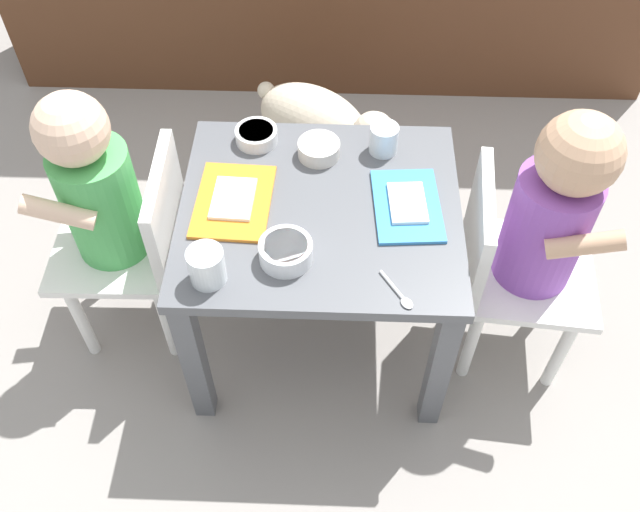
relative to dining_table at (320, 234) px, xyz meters
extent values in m
plane|color=gray|center=(0.00, 0.00, -0.37)|extent=(7.00, 7.00, 0.00)
cube|color=#515459|center=(0.00, 0.00, 0.07)|extent=(0.57, 0.51, 0.03)
cube|color=#515459|center=(-0.26, -0.23, -0.16)|extent=(0.04, 0.04, 0.43)
cube|color=#515459|center=(0.26, -0.23, -0.16)|extent=(0.04, 0.04, 0.43)
cube|color=#515459|center=(-0.26, 0.23, -0.16)|extent=(0.04, 0.04, 0.43)
cube|color=#515459|center=(0.26, 0.23, -0.16)|extent=(0.04, 0.04, 0.43)
cube|color=white|center=(-0.46, 0.02, -0.08)|extent=(0.28, 0.28, 0.02)
cube|color=white|center=(-0.33, 0.02, 0.03)|extent=(0.03, 0.27, 0.22)
cylinder|color=#4CB259|center=(-0.46, 0.02, 0.06)|extent=(0.16, 0.16, 0.27)
sphere|color=beige|center=(-0.47, 0.02, 0.26)|extent=(0.15, 0.15, 0.15)
cylinder|color=white|center=(-0.56, 0.12, -0.23)|extent=(0.03, 0.03, 0.27)
cylinder|color=white|center=(-0.55, -0.08, -0.23)|extent=(0.03, 0.03, 0.27)
cylinder|color=white|center=(-0.36, 0.12, -0.23)|extent=(0.03, 0.03, 0.27)
cylinder|color=white|center=(-0.35, -0.08, -0.23)|extent=(0.03, 0.03, 0.27)
cylinder|color=beige|center=(-0.51, 0.11, 0.12)|extent=(0.15, 0.04, 0.09)
cylinder|color=beige|center=(-0.50, -0.07, 0.12)|extent=(0.15, 0.04, 0.09)
cube|color=white|center=(0.46, -0.02, -0.08)|extent=(0.30, 0.30, 0.02)
cube|color=white|center=(0.33, -0.01, 0.03)|extent=(0.05, 0.27, 0.22)
cylinder|color=purple|center=(0.46, -0.02, 0.06)|extent=(0.17, 0.17, 0.27)
sphere|color=tan|center=(0.47, -0.02, 0.26)|extent=(0.16, 0.16, 0.16)
cylinder|color=white|center=(0.55, -0.13, -0.23)|extent=(0.03, 0.03, 0.27)
cylinder|color=white|center=(0.57, 0.07, -0.23)|extent=(0.03, 0.03, 0.27)
cylinder|color=white|center=(0.35, -0.11, -0.23)|extent=(0.03, 0.03, 0.27)
cylinder|color=white|center=(0.37, 0.09, -0.23)|extent=(0.03, 0.03, 0.27)
cylinder|color=tan|center=(0.50, -0.12, 0.13)|extent=(0.15, 0.05, 0.09)
cylinder|color=tan|center=(0.51, 0.07, 0.13)|extent=(0.15, 0.05, 0.09)
ellipsoid|color=beige|center=(-0.04, 0.56, -0.17)|extent=(0.39, 0.34, 0.20)
sphere|color=beige|center=(0.13, 0.46, -0.12)|extent=(0.12, 0.12, 0.12)
sphere|color=black|center=(0.16, 0.44, -0.12)|extent=(0.05, 0.05, 0.05)
torus|color=green|center=(0.10, 0.48, -0.13)|extent=(0.08, 0.10, 0.10)
sphere|color=beige|center=(-0.18, 0.64, -0.13)|extent=(0.05, 0.05, 0.05)
cylinder|color=beige|center=(0.01, 0.46, -0.31)|extent=(0.04, 0.04, 0.12)
cylinder|color=beige|center=(0.07, 0.56, -0.31)|extent=(0.04, 0.04, 0.12)
cylinder|color=beige|center=(-0.15, 0.56, -0.31)|extent=(0.04, 0.04, 0.12)
cylinder|color=beige|center=(-0.09, 0.65, -0.31)|extent=(0.04, 0.04, 0.12)
cube|color=orange|center=(-0.18, 0.01, 0.09)|extent=(0.16, 0.22, 0.01)
cube|color=white|center=(-0.18, 0.01, 0.09)|extent=(0.09, 0.12, 0.01)
cube|color=#388CD8|center=(0.18, 0.01, 0.09)|extent=(0.15, 0.21, 0.01)
cube|color=white|center=(0.18, 0.01, 0.09)|extent=(0.08, 0.12, 0.01)
cylinder|color=white|center=(0.13, 0.17, 0.11)|extent=(0.06, 0.06, 0.06)
cylinder|color=silver|center=(0.13, 0.17, 0.10)|extent=(0.05, 0.05, 0.04)
cylinder|color=white|center=(-0.20, -0.19, 0.12)|extent=(0.07, 0.07, 0.07)
cylinder|color=silver|center=(-0.20, -0.19, 0.10)|extent=(0.06, 0.06, 0.03)
cylinder|color=silver|center=(-0.01, 0.15, 0.10)|extent=(0.09, 0.09, 0.03)
cylinder|color=#B26633|center=(-0.01, 0.15, 0.11)|extent=(0.07, 0.07, 0.01)
cylinder|color=white|center=(-0.06, -0.14, 0.10)|extent=(0.10, 0.10, 0.04)
cylinder|color=#D84C33|center=(-0.06, -0.14, 0.12)|extent=(0.08, 0.08, 0.01)
cylinder|color=white|center=(-0.15, 0.19, 0.10)|extent=(0.09, 0.09, 0.03)
cylinder|color=gold|center=(-0.15, 0.19, 0.11)|extent=(0.08, 0.08, 0.01)
cylinder|color=silver|center=(0.14, -0.19, 0.09)|extent=(0.05, 0.07, 0.01)
ellipsoid|color=silver|center=(0.17, -0.23, 0.09)|extent=(0.03, 0.03, 0.01)
camera|label=1|loc=(0.03, -0.96, 1.11)|focal=38.96mm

